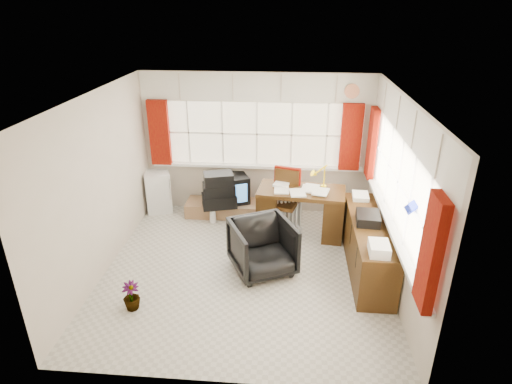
% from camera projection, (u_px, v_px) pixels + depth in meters
% --- Properties ---
extents(ground, '(4.00, 4.00, 0.00)m').
position_uv_depth(ground, '(246.00, 270.00, 6.19)').
color(ground, beige).
rests_on(ground, ground).
extents(room_walls, '(4.00, 4.00, 4.00)m').
position_uv_depth(room_walls, '(244.00, 174.00, 5.57)').
color(room_walls, beige).
rests_on(room_walls, ground).
extents(window_back, '(3.70, 0.12, 3.60)m').
position_uv_depth(window_back, '(257.00, 162.00, 7.57)').
color(window_back, beige).
rests_on(window_back, room_walls).
extents(window_right, '(0.12, 3.70, 3.60)m').
position_uv_depth(window_right, '(391.00, 217.00, 5.65)').
color(window_right, beige).
rests_on(window_right, room_walls).
extents(curtains, '(3.83, 3.83, 1.15)m').
position_uv_depth(curtains, '(313.00, 156.00, 6.36)').
color(curtains, maroon).
rests_on(curtains, room_walls).
extents(overhead_cabinets, '(3.98, 3.98, 0.48)m').
position_uv_depth(overhead_cabinets, '(320.00, 102.00, 6.08)').
color(overhead_cabinets, silver).
rests_on(overhead_cabinets, room_walls).
extents(desk, '(1.45, 0.83, 0.84)m').
position_uv_depth(desk, '(301.00, 209.00, 6.99)').
color(desk, '#4C2D11').
rests_on(desk, ground).
extents(desk_lamp, '(0.16, 0.14, 0.39)m').
position_uv_depth(desk_lamp, '(325.00, 171.00, 6.84)').
color(desk_lamp, yellow).
rests_on(desk_lamp, desk).
extents(task_chair, '(0.56, 0.58, 1.08)m').
position_uv_depth(task_chair, '(285.00, 198.00, 7.07)').
color(task_chair, black).
rests_on(task_chair, ground).
extents(office_chair, '(1.10, 1.11, 0.76)m').
position_uv_depth(office_chair, '(263.00, 247.00, 6.03)').
color(office_chair, black).
rests_on(office_chair, ground).
extents(radiator, '(0.48, 0.29, 0.67)m').
position_uv_depth(radiator, '(288.00, 216.00, 7.14)').
color(radiator, white).
rests_on(radiator, ground).
extents(credenza, '(0.50, 2.00, 0.85)m').
position_uv_depth(credenza, '(368.00, 245.00, 6.08)').
color(credenza, '#4C2D11').
rests_on(credenza, ground).
extents(file_tray, '(0.34, 0.43, 0.13)m').
position_uv_depth(file_tray, '(368.00, 218.00, 5.91)').
color(file_tray, black).
rests_on(file_tray, credenza).
extents(tv_bench, '(1.40, 0.50, 0.25)m').
position_uv_depth(tv_bench, '(225.00, 208.00, 7.74)').
color(tv_bench, '#9F774F').
rests_on(tv_bench, ground).
extents(crt_tv, '(0.70, 0.68, 0.50)m').
position_uv_depth(crt_tv, '(232.00, 189.00, 7.62)').
color(crt_tv, black).
rests_on(crt_tv, tv_bench).
extents(hifi_stack, '(0.67, 0.52, 0.62)m').
position_uv_depth(hifi_stack, '(219.00, 191.00, 7.42)').
color(hifi_stack, black).
rests_on(hifi_stack, tv_bench).
extents(mini_fridge, '(0.57, 0.57, 0.75)m').
position_uv_depth(mini_fridge, '(158.00, 191.00, 7.81)').
color(mini_fridge, white).
rests_on(mini_fridge, ground).
extents(spray_bottle_a, '(0.16, 0.16, 0.30)m').
position_uv_depth(spray_bottle_a, '(213.00, 215.00, 7.45)').
color(spray_bottle_a, white).
rests_on(spray_bottle_a, ground).
extents(spray_bottle_b, '(0.09, 0.09, 0.20)m').
position_uv_depth(spray_bottle_b, '(238.00, 236.00, 6.88)').
color(spray_bottle_b, '#82C2B5').
rests_on(spray_bottle_b, ground).
extents(flower_vase, '(0.27, 0.27, 0.38)m').
position_uv_depth(flower_vase, '(131.00, 296.00, 5.34)').
color(flower_vase, black).
rests_on(flower_vase, ground).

